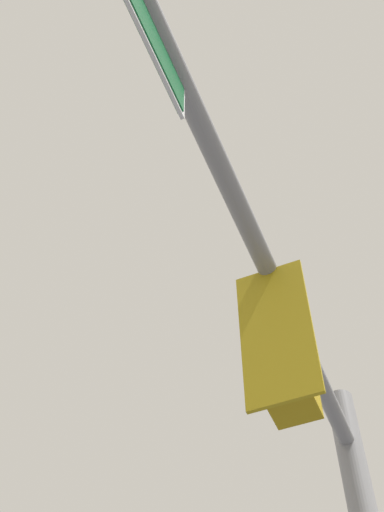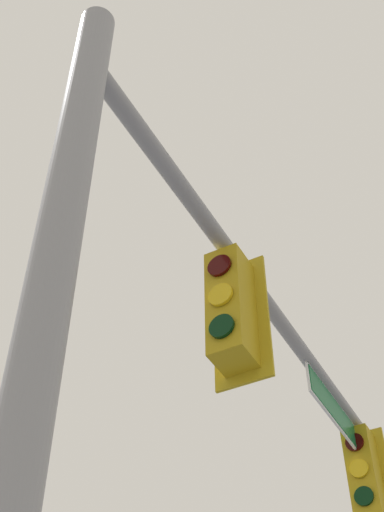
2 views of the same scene
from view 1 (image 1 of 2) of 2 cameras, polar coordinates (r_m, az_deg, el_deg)
The scene contains 1 object.
signal_pole_near at distance 4.78m, azimuth 9.46°, elevation -16.84°, with size 6.38×1.26×6.78m.
Camera 1 is at (-1.26, -5.99, 1.92)m, focal length 50.00 mm.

